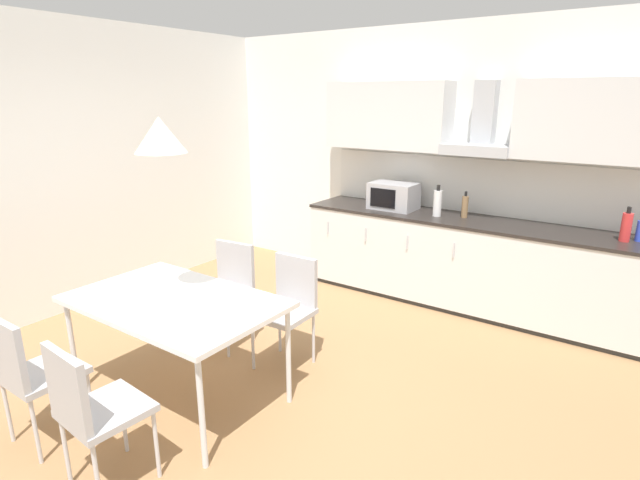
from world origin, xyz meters
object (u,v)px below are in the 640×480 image
microwave (394,196)px  chair_near_left (28,367)px  bottle_blue (640,231)px  chair_far_left (229,283)px  bottle_red (626,227)px  chair_near_right (90,404)px  chair_far_right (289,300)px  dining_table (175,305)px  bottle_brown (465,206)px  pendant_lamp (160,135)px  bottle_white (437,203)px

microwave → chair_near_left: 3.66m
bottle_blue → chair_far_left: (-2.82, -1.96, -0.47)m
bottle_red → microwave: bearing=179.5°
bottle_blue → chair_near_right: (-2.17, -3.63, -0.47)m
bottle_blue → chair_far_right: 2.96m
dining_table → chair_near_right: (0.32, -0.83, -0.18)m
bottle_brown → chair_near_left: 3.89m
microwave → pendant_lamp: size_ratio=1.50×
bottle_white → bottle_blue: bearing=3.4°
chair_near_right → pendant_lamp: pendant_lamp is taller
bottle_brown → bottle_blue: bearing=0.1°
chair_near_right → pendant_lamp: (-0.32, 0.83, 1.31)m
chair_far_right → chair_far_left: same height
chair_far_right → chair_near_right: 1.67m
bottle_red → chair_near_right: (-2.07, -3.56, -0.50)m
bottle_blue → bottle_white: bearing=-176.6°
bottle_brown → chair_far_right: 2.13m
bottle_white → chair_near_left: bottle_white is taller
bottle_red → bottle_brown: bearing=177.2°
microwave → bottle_blue: (2.24, 0.05, -0.05)m
dining_table → chair_far_left: chair_far_left is taller
chair_far_right → chair_near_left: (-0.65, -1.67, 0.00)m
pendant_lamp → dining_table: bearing=180.0°
chair_near_left → chair_far_right: bearing=68.8°
microwave → bottle_brown: microwave is taller
chair_far_left → pendant_lamp: (0.33, -0.83, 1.31)m
dining_table → chair_far_left: size_ratio=1.66×
bottle_white → chair_near_left: bearing=-107.0°
bottle_blue → pendant_lamp: bearing=-131.6°
bottle_brown → chair_far_left: 2.42m
bottle_white → chair_far_right: bearing=-103.1°
bottle_brown → pendant_lamp: (-1.00, -2.79, 0.82)m
microwave → chair_far_right: bearing=-87.6°
chair_near_right → bottle_brown: bearing=79.3°
microwave → dining_table: (-0.24, -2.75, -0.34)m
bottle_blue → chair_near_left: (-2.81, -3.63, -0.47)m
chair_far_right → chair_near_right: size_ratio=1.00×
dining_table → chair_near_left: (-0.32, -0.83, -0.18)m
bottle_red → bottle_brown: bottle_red is taller
microwave → chair_near_right: bearing=-88.8°
bottle_red → bottle_white: (-1.63, -0.03, 0.01)m
pendant_lamp → microwave: bearing=85.0°
bottle_brown → pendant_lamp: pendant_lamp is taller
dining_table → chair_near_left: size_ratio=1.66×
bottle_brown → chair_near_right: 3.72m
chair_near_right → chair_near_left: bearing=-180.0°
chair_far_right → pendant_lamp: 1.58m
bottle_red → chair_far_right: bearing=-137.5°
bottle_brown → chair_near_right: bottle_brown is taller
bottle_blue → chair_near_left: bottle_blue is taller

